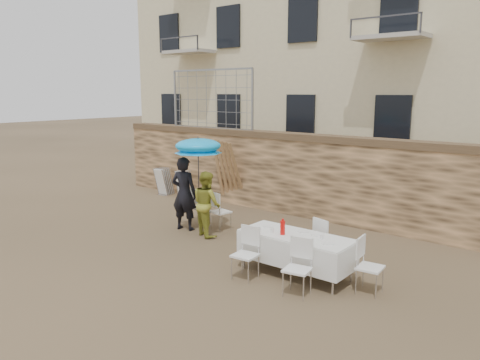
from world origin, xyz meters
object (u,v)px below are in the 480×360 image
Objects in this scene: table_chair_front_right at (297,268)px; woman_dress at (207,204)px; chair_stack_right at (187,184)px; table_chair_front_left at (245,254)px; chair_stack_left at (168,180)px; couple_chair_right at (221,211)px; banquet_table at (296,237)px; umbrella at (198,149)px; table_chair_side at (370,266)px; man_suit at (184,194)px; couple_chair_left at (200,206)px; soda_bottle at (283,228)px; table_chair_back at (327,241)px.

woman_dress is at bearing 145.82° from table_chair_front_right.
table_chair_front_left is at bearing -35.98° from chair_stack_right.
chair_stack_left is (-7.53, 4.02, -0.02)m from table_chair_front_right.
couple_chair_right is 3.27m from banquet_table.
banquet_table is 0.99m from table_chair_front_left.
umbrella is 4.99m from table_chair_side.
table_chair_front_right is at bearing 144.24° from man_suit.
couple_chair_left is 5.23m from table_chair_side.
soda_bottle is 0.28× the size of chair_stack_right.
table_chair_side is (1.20, -0.70, 0.00)m from table_chair_back.
couple_chair_right is at bearing -25.82° from chair_stack_left.
couple_chair_right is 3.71m from chair_stack_right.
table_chair_front_left is (-0.40, -0.60, -0.43)m from soda_bottle.
chair_stack_left is 0.90m from chair_stack_right.
umbrella is at bearing 121.73° from couple_chair_left.
banquet_table is 2.19× the size of table_chair_front_left.
soda_bottle is 6.86m from chair_stack_right.
woman_dress reaches higher than chair_stack_left.
banquet_table is at bearing 150.54° from couple_chair_left.
soda_bottle reaches higher than banquet_table.
chair_stack_left is at bearing 153.42° from soda_bottle.
man_suit is at bearing 168.36° from banquet_table.
chair_stack_right is (-6.63, 4.02, -0.02)m from table_chair_front_right.
table_chair_side is at bearing -20.59° from chair_stack_left.
woman_dress is 1.31m from umbrella.
chair_stack_right is (-7.53, 3.17, -0.02)m from table_chair_side.
woman_dress is 4.82m from chair_stack_left.
chair_stack_left is (-3.75, 2.41, -1.57)m from umbrella.
couple_chair_right reaches higher than banquet_table.
table_chair_side is at bearing -22.81° from chair_stack_right.
chair_stack_right is (-6.33, 2.47, -0.02)m from table_chair_back.
table_chair_front_left and table_chair_side have the same top height.
umbrella is at bearing 75.61° from table_chair_side.
banquet_table is at bearing -173.57° from woman_dress.
woman_dress reaches higher than table_chair_side.
soda_bottle reaches higher than table_chair_side.
soda_bottle reaches higher than table_chair_front_left.
woman_dress reaches higher than chair_stack_right.
umbrella is 3.49m from table_chair_front_left.
table_chair_front_right reaches higher than chair_stack_right.
couple_chair_right reaches higher than chair_stack_left.
banquet_table is at bearing -24.92° from chair_stack_left.
couple_chair_left is (0.00, 0.55, -0.42)m from man_suit.
table_chair_back is (3.18, -0.51, 0.00)m from couple_chair_right.
couple_chair_right is 3.22m from table_chair_back.
banquet_table is (3.28, -0.86, -1.30)m from umbrella.
table_chair_front_left and table_chair_back have the same top height.
chair_stack_right is (-6.13, 3.27, -0.27)m from banquet_table.
man_suit reaches higher than table_chair_side.
woman_dress is 1.60× the size of table_chair_front_left.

